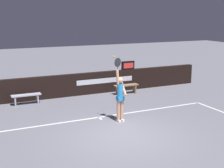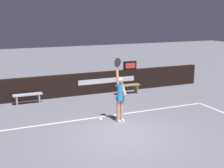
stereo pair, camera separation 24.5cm
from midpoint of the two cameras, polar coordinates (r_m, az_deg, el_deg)
The scene contains 8 objects.
ground_plane at distance 10.85m, azimuth 1.31°, elevation -9.32°, with size 60.00×60.00×0.00m, color slate.
court_lines at distance 10.31m, azimuth 2.94°, elevation -10.52°, with size 10.13×5.71×0.00m.
back_wall at distance 15.91m, azimuth -8.02°, elevation -0.22°, with size 14.98×0.28×1.11m.
speed_display at distance 16.97m, azimuth 2.50°, elevation 3.39°, with size 0.73×0.13×0.46m.
tennis_player at distance 11.92m, azimuth 0.89°, elevation -2.06°, with size 0.46×0.39×2.49m.
tennis_ball at distance 11.62m, azimuth -0.25°, elevation 4.98°, with size 0.07×0.07×0.07m.
courtside_bench_near at distance 14.91m, azimuth -15.75°, elevation -2.27°, with size 1.33×0.38×0.46m.
courtside_bench_far at distance 16.21m, azimuth 2.14°, elevation -0.56°, with size 1.29×0.38×0.49m.
Camera 1 is at (-4.58, -8.97, 4.04)m, focal length 50.40 mm.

